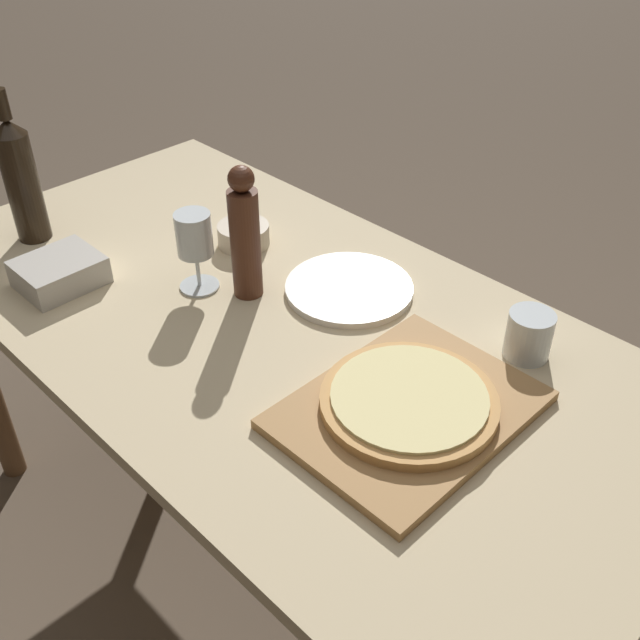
% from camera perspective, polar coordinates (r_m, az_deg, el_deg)
% --- Properties ---
extents(ground_plane, '(12.00, 12.00, 0.00)m').
position_cam_1_polar(ground_plane, '(1.93, -2.67, -17.36)').
color(ground_plane, brown).
extents(dining_table, '(0.80, 1.58, 0.72)m').
position_cam_1_polar(dining_table, '(1.47, -3.35, -2.64)').
color(dining_table, '#CCB78E').
rests_on(dining_table, ground_plane).
extents(cutting_board, '(0.40, 0.30, 0.02)m').
position_cam_1_polar(cutting_board, '(1.21, 6.72, -6.80)').
color(cutting_board, '#A87A47').
rests_on(cutting_board, dining_table).
extents(pizza, '(0.28, 0.28, 0.02)m').
position_cam_1_polar(pizza, '(1.20, 6.79, -6.09)').
color(pizza, tan).
rests_on(pizza, cutting_board).
extents(wine_bottle, '(0.07, 0.07, 0.33)m').
position_cam_1_polar(wine_bottle, '(1.72, -21.83, 9.97)').
color(wine_bottle, black).
rests_on(wine_bottle, dining_table).
extents(pepper_mill, '(0.06, 0.06, 0.27)m').
position_cam_1_polar(pepper_mill, '(1.42, -5.74, 6.41)').
color(pepper_mill, '#4C2819').
rests_on(pepper_mill, dining_table).
extents(wine_glass, '(0.08, 0.08, 0.16)m').
position_cam_1_polar(wine_glass, '(1.46, -9.56, 6.17)').
color(wine_glass, silver).
rests_on(wine_glass, dining_table).
extents(small_bowl, '(0.11, 0.11, 0.05)m').
position_cam_1_polar(small_bowl, '(1.63, -5.85, 6.48)').
color(small_bowl, beige).
rests_on(small_bowl, dining_table).
extents(drinking_tumbler, '(0.08, 0.08, 0.09)m').
position_cam_1_polar(drinking_tumbler, '(1.35, 15.64, -1.10)').
color(drinking_tumbler, silver).
rests_on(drinking_tumbler, dining_table).
extents(dinner_plate, '(0.25, 0.25, 0.01)m').
position_cam_1_polar(dinner_plate, '(1.48, 2.23, 2.42)').
color(dinner_plate, silver).
rests_on(dinner_plate, dining_table).
extents(food_container, '(0.16, 0.13, 0.06)m').
position_cam_1_polar(food_container, '(1.58, -19.23, 3.47)').
color(food_container, '#BCB7AD').
rests_on(food_container, dining_table).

